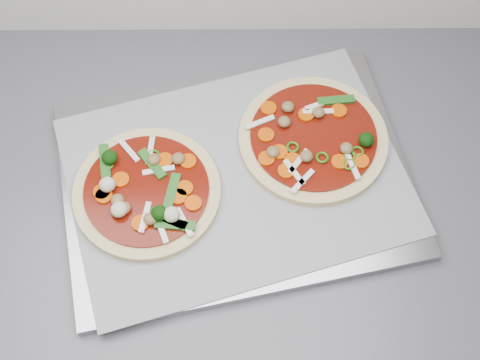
{
  "coord_description": "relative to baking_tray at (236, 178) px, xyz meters",
  "views": [
    {
      "loc": [
        -0.5,
        0.81,
        1.79
      ],
      "look_at": [
        -0.5,
        1.28,
        0.93
      ],
      "focal_mm": 50.0,
      "sensor_mm": 36.0,
      "label": 1
    }
  ],
  "objects": [
    {
      "name": "pizza_right",
      "position": [
        0.12,
        0.06,
        0.02
      ],
      "size": [
        0.28,
        0.28,
        0.04
      ],
      "rotation": [
        0.0,
        0.0,
        0.27
      ],
      "color": "#D7B076",
      "rests_on": "parchment"
    },
    {
      "name": "base_cabinet",
      "position": [
        0.51,
        0.0,
        -0.48
      ],
      "size": [
        3.6,
        0.6,
        0.86
      ],
      "primitive_type": "cube",
      "color": "silver",
      "rests_on": "ground"
    },
    {
      "name": "pizza_left",
      "position": [
        -0.13,
        -0.03,
        0.02
      ],
      "size": [
        0.28,
        0.28,
        0.04
      ],
      "rotation": [
        0.0,
        0.0,
        0.38
      ],
      "color": "#D7B076",
      "rests_on": "parchment"
    },
    {
      "name": "baking_tray",
      "position": [
        0.0,
        0.0,
        0.0
      ],
      "size": [
        0.58,
        0.48,
        0.02
      ],
      "primitive_type": "cube",
      "rotation": [
        0.0,
        0.0,
        0.21
      ],
      "color": "gray",
      "rests_on": "countertop"
    },
    {
      "name": "parchment",
      "position": [
        0.0,
        0.0,
        0.01
      ],
      "size": [
        0.57,
        0.48,
        0.0
      ],
      "primitive_type": "cube",
      "rotation": [
        0.0,
        0.0,
        0.29
      ],
      "color": "gray",
      "rests_on": "baking_tray"
    }
  ]
}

